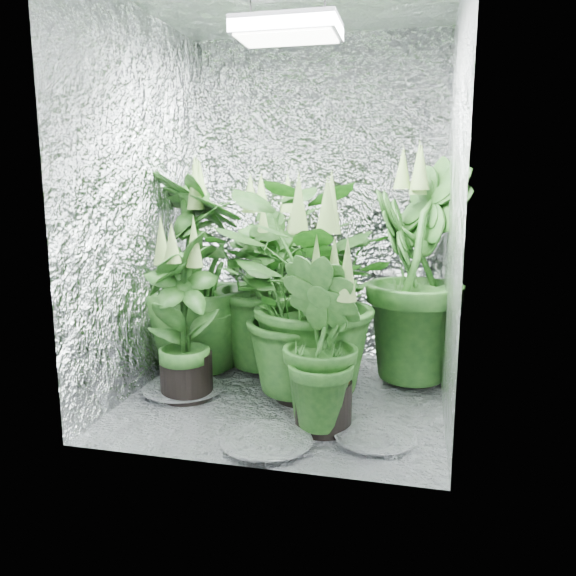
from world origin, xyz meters
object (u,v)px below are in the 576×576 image
(plant_b, at_px, (277,288))
(plant_e, at_px, (306,295))
(plant_g, at_px, (324,345))
(circulation_fan, at_px, (404,359))
(plant_f, at_px, (185,318))
(grow_lamp, at_px, (287,29))
(plant_d, at_px, (196,274))
(plant_c, at_px, (416,272))
(plant_a, at_px, (276,276))

(plant_b, bearing_deg, plant_e, -64.48)
(plant_g, height_order, circulation_fan, plant_g)
(plant_b, relative_size, plant_f, 1.07)
(circulation_fan, bearing_deg, plant_e, -156.38)
(plant_f, bearing_deg, grow_lamp, 17.98)
(plant_e, bearing_deg, plant_g, -66.19)
(plant_b, distance_m, plant_d, 0.56)
(plant_c, bearing_deg, plant_g, -116.51)
(plant_a, xyz_separation_m, plant_b, (-0.05, 0.22, -0.11))
(plant_b, distance_m, plant_e, 0.74)
(grow_lamp, relative_size, plant_g, 0.57)
(plant_e, distance_m, plant_f, 0.63)
(plant_c, height_order, plant_g, plant_c)
(plant_d, height_order, plant_f, plant_d)
(grow_lamp, relative_size, plant_b, 0.49)
(plant_b, relative_size, plant_g, 1.16)
(plant_e, bearing_deg, plant_f, -167.26)
(plant_b, relative_size, plant_d, 0.81)
(plant_b, distance_m, plant_g, 1.13)
(plant_c, height_order, plant_e, plant_c)
(plant_c, distance_m, plant_e, 0.68)
(grow_lamp, xyz_separation_m, plant_g, (0.26, -0.38, -1.43))
(plant_a, relative_size, plant_d, 1.00)
(plant_e, xyz_separation_m, plant_g, (0.16, -0.36, -0.15))
(grow_lamp, relative_size, plant_f, 0.53)
(plant_d, xyz_separation_m, plant_g, (0.87, -0.64, -0.19))
(plant_b, xyz_separation_m, plant_f, (-0.29, -0.80, -0.03))
(plant_f, distance_m, circulation_fan, 1.22)
(plant_a, distance_m, plant_b, 0.26)
(plant_e, height_order, circulation_fan, plant_e)
(plant_e, bearing_deg, grow_lamp, 165.44)
(plant_b, xyz_separation_m, plant_e, (0.32, -0.67, 0.09))
(circulation_fan, bearing_deg, plant_d, 173.16)
(plant_a, xyz_separation_m, plant_g, (0.43, -0.80, -0.17))
(plant_b, height_order, plant_c, plant_c)
(plant_a, xyz_separation_m, plant_f, (-0.34, -0.58, -0.14))
(plant_a, xyz_separation_m, plant_d, (-0.44, -0.16, 0.02))
(plant_a, relative_size, plant_b, 1.23)
(plant_f, bearing_deg, plant_d, 103.99)
(plant_a, height_order, plant_c, plant_c)
(plant_e, relative_size, plant_f, 1.24)
(plant_a, xyz_separation_m, plant_e, (0.27, -0.44, -0.02))
(circulation_fan, bearing_deg, plant_a, 162.04)
(plant_c, xyz_separation_m, plant_e, (-0.54, -0.41, -0.08))
(grow_lamp, bearing_deg, plant_g, -55.91)
(plant_d, bearing_deg, circulation_fan, 0.96)
(grow_lamp, xyz_separation_m, circulation_fan, (0.60, 0.28, -1.68))
(grow_lamp, bearing_deg, plant_f, -162.02)
(grow_lamp, xyz_separation_m, plant_c, (0.64, 0.38, -1.20))
(plant_f, relative_size, circulation_fan, 2.66)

